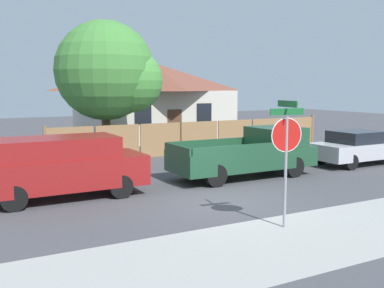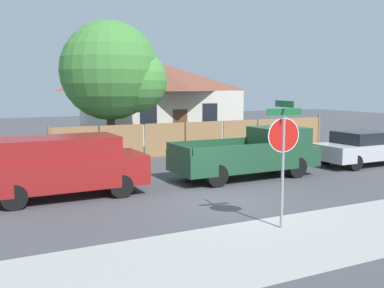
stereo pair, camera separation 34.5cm
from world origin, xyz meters
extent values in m
plane|color=#47474C|center=(0.00, 0.00, 0.00)|extent=(80.00, 80.00, 0.00)
cube|color=#A3A39E|center=(0.00, -3.60, 0.00)|extent=(36.00, 3.20, 0.01)
cube|color=#997047|center=(-2.35, 8.58, 0.79)|extent=(2.04, 0.06, 1.59)
cube|color=#997047|center=(-0.22, 8.58, 0.79)|extent=(2.04, 0.06, 1.59)
cube|color=#997047|center=(1.91, 8.58, 0.79)|extent=(2.04, 0.06, 1.59)
cube|color=#997047|center=(4.04, 8.58, 0.79)|extent=(2.04, 0.06, 1.59)
cube|color=#997047|center=(6.17, 8.58, 0.79)|extent=(2.04, 0.06, 1.59)
cube|color=#997047|center=(8.30, 8.58, 0.79)|extent=(2.04, 0.06, 1.59)
cube|color=#997047|center=(10.43, 8.58, 0.79)|extent=(2.04, 0.06, 1.59)
cube|color=brown|center=(-3.41, 8.58, 0.84)|extent=(0.12, 0.12, 1.69)
cube|color=brown|center=(11.49, 8.58, 0.84)|extent=(0.12, 0.12, 1.69)
cube|color=beige|center=(4.55, 15.59, 1.53)|extent=(8.72, 6.27, 3.06)
pyramid|color=brown|center=(4.55, 15.59, 3.94)|extent=(9.41, 6.77, 1.76)
cube|color=black|center=(2.59, 12.44, 1.77)|extent=(1.00, 0.04, 1.10)
cube|color=black|center=(6.52, 12.44, 1.77)|extent=(1.00, 0.04, 1.10)
cube|color=brown|center=(4.55, 12.44, 1.00)|extent=(0.90, 0.04, 2.00)
cylinder|color=brown|center=(-0.33, 9.88, 1.15)|extent=(0.40, 0.40, 2.31)
sphere|color=#428438|center=(-0.33, 9.88, 4.06)|extent=(4.67, 4.67, 4.67)
sphere|color=#478F3C|center=(0.72, 9.30, 3.59)|extent=(3.04, 3.04, 3.04)
cube|color=maroon|center=(-3.99, 2.54, 0.79)|extent=(4.85, 1.93, 0.90)
cube|color=maroon|center=(-4.11, 2.53, 1.54)|extent=(3.40, 1.77, 0.60)
cube|color=black|center=(-2.50, 2.54, 1.54)|extent=(0.07, 1.67, 0.50)
cylinder|color=black|center=(-2.50, 3.38, 0.35)|extent=(0.71, 0.22, 0.71)
cylinder|color=black|center=(-2.49, 1.71, 0.35)|extent=(0.71, 0.22, 0.71)
cylinder|color=black|center=(-5.50, 3.37, 0.35)|extent=(0.71, 0.22, 0.71)
cylinder|color=black|center=(-5.49, 1.69, 0.35)|extent=(0.71, 0.22, 0.71)
cube|color=#1E472D|center=(2.49, 2.54, 0.73)|extent=(5.46, 1.98, 0.74)
cube|color=#1E472D|center=(3.99, 2.55, 1.45)|extent=(1.76, 1.80, 0.69)
cube|color=#1E472D|center=(1.56, 3.46, 1.23)|extent=(3.43, 0.10, 0.26)
cube|color=#1E472D|center=(1.57, 1.60, 1.23)|extent=(3.43, 0.10, 0.26)
cube|color=#1E472D|center=(-0.20, 2.52, 1.23)|extent=(0.09, 1.85, 0.26)
cylinder|color=black|center=(4.17, 3.41, 0.38)|extent=(0.76, 0.22, 0.76)
cylinder|color=black|center=(4.18, 1.68, 0.38)|extent=(0.76, 0.22, 0.76)
cylinder|color=black|center=(0.79, 3.39, 0.38)|extent=(0.76, 0.22, 0.76)
cylinder|color=black|center=(0.80, 1.66, 0.38)|extent=(0.76, 0.22, 0.76)
cube|color=#B7B7BC|center=(8.46, 2.54, 0.63)|extent=(4.28, 1.87, 0.65)
cube|color=black|center=(8.29, 2.53, 1.20)|extent=(1.97, 1.67, 0.49)
cylinder|color=black|center=(9.78, 3.36, 0.31)|extent=(0.63, 0.22, 0.63)
cylinder|color=black|center=(7.13, 3.34, 0.31)|extent=(0.63, 0.22, 0.63)
cylinder|color=black|center=(7.14, 1.72, 0.31)|extent=(0.63, 0.22, 0.63)
cylinder|color=gray|center=(-0.01, -2.79, 1.32)|extent=(0.07, 0.07, 2.64)
cylinder|color=red|center=(-0.01, -2.79, 2.20)|extent=(0.76, 0.13, 0.76)
cylinder|color=white|center=(-0.01, -2.79, 2.20)|extent=(0.80, 0.12, 0.80)
cube|color=#19602D|center=(-0.01, -2.79, 2.74)|extent=(0.88, 0.15, 0.15)
cube|color=#19602D|center=(-0.01, -2.79, 2.92)|extent=(0.13, 0.80, 0.15)
camera|label=1|loc=(-6.83, -10.84, 3.32)|focal=42.00mm
camera|label=2|loc=(-6.52, -11.00, 3.32)|focal=42.00mm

